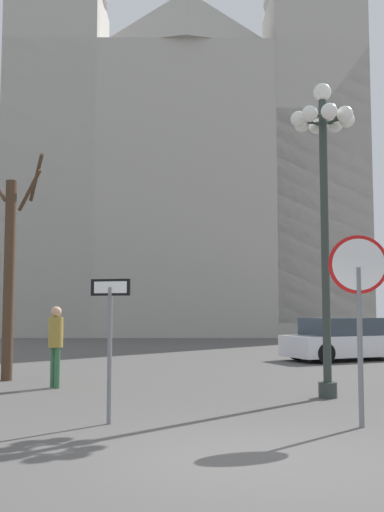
{
  "coord_description": "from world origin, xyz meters",
  "views": [
    {
      "loc": [
        -0.83,
        -7.09,
        1.76
      ],
      "look_at": [
        0.1,
        16.59,
        3.78
      ],
      "focal_mm": 42.1,
      "sensor_mm": 36.0,
      "label": 1
    }
  ],
  "objects_px": {
    "pedestrian_walking": "(56,338)",
    "parked_car_near_white": "(345,340)",
    "one_way_arrow_sign": "(110,330)",
    "cathedral": "(186,145)",
    "street_lamp": "(324,174)",
    "bare_tree": "(10,270)",
    "stop_sign": "(359,289)"
  },
  "relations": [
    {
      "from": "pedestrian_walking",
      "to": "parked_car_near_white",
      "type": "bearing_deg",
      "value": 38.05
    },
    {
      "from": "street_lamp",
      "to": "pedestrian_walking",
      "type": "distance_m",
      "value": 6.7
    },
    {
      "from": "bare_tree",
      "to": "parked_car_near_white",
      "type": "bearing_deg",
      "value": 27.79
    },
    {
      "from": "street_lamp",
      "to": "parked_car_near_white",
      "type": "distance_m",
      "value": 9.4
    },
    {
      "from": "street_lamp",
      "to": "bare_tree",
      "type": "distance_m",
      "value": 7.8
    },
    {
      "from": "bare_tree",
      "to": "stop_sign",
      "type": "bearing_deg",
      "value": -41.38
    },
    {
      "from": "cathedral",
      "to": "one_way_arrow_sign",
      "type": "height_order",
      "value": "cathedral"
    },
    {
      "from": "stop_sign",
      "to": "pedestrian_walking",
      "type": "xyz_separation_m",
      "value": [
        -5.31,
        4.5,
        -0.94
      ]
    },
    {
      "from": "street_lamp",
      "to": "bare_tree",
      "type": "bearing_deg",
      "value": 156.44
    },
    {
      "from": "cathedral",
      "to": "street_lamp",
      "type": "height_order",
      "value": "cathedral"
    },
    {
      "from": "parked_car_near_white",
      "to": "cathedral",
      "type": "bearing_deg",
      "value": 103.83
    },
    {
      "from": "parked_car_near_white",
      "to": "one_way_arrow_sign",
      "type": "bearing_deg",
      "value": -122.48
    },
    {
      "from": "stop_sign",
      "to": "street_lamp",
      "type": "distance_m",
      "value": 3.74
    },
    {
      "from": "street_lamp",
      "to": "one_way_arrow_sign",
      "type": "bearing_deg",
      "value": -148.35
    },
    {
      "from": "one_way_arrow_sign",
      "to": "pedestrian_walking",
      "type": "relative_size",
      "value": 1.23
    },
    {
      "from": "street_lamp",
      "to": "parked_car_near_white",
      "type": "height_order",
      "value": "street_lamp"
    },
    {
      "from": "cathedral",
      "to": "street_lamp",
      "type": "relative_size",
      "value": 5.96
    },
    {
      "from": "parked_car_near_white",
      "to": "pedestrian_walking",
      "type": "xyz_separation_m",
      "value": [
        -8.34,
        -6.53,
        0.42
      ]
    },
    {
      "from": "street_lamp",
      "to": "parked_car_near_white",
      "type": "bearing_deg",
      "value": 71.27
    },
    {
      "from": "one_way_arrow_sign",
      "to": "parked_car_near_white",
      "type": "relative_size",
      "value": 0.48
    },
    {
      "from": "stop_sign",
      "to": "bare_tree",
      "type": "distance_m",
      "value": 8.95
    },
    {
      "from": "bare_tree",
      "to": "cathedral",
      "type": "bearing_deg",
      "value": 78.42
    },
    {
      "from": "bare_tree",
      "to": "pedestrian_walking",
      "type": "height_order",
      "value": "bare_tree"
    },
    {
      "from": "pedestrian_walking",
      "to": "street_lamp",
      "type": "bearing_deg",
      "value": -16.35
    },
    {
      "from": "cathedral",
      "to": "bare_tree",
      "type": "height_order",
      "value": "cathedral"
    },
    {
      "from": "street_lamp",
      "to": "pedestrian_walking",
      "type": "relative_size",
      "value": 3.54
    },
    {
      "from": "stop_sign",
      "to": "one_way_arrow_sign",
      "type": "bearing_deg",
      "value": 173.86
    },
    {
      "from": "cathedral",
      "to": "street_lamp",
      "type": "xyz_separation_m",
      "value": [
        1.97,
        -27.41,
        -8.13
      ]
    },
    {
      "from": "one_way_arrow_sign",
      "to": "bare_tree",
      "type": "relative_size",
      "value": 0.4
    },
    {
      "from": "cathedral",
      "to": "pedestrian_walking",
      "type": "relative_size",
      "value": 21.07
    },
    {
      "from": "bare_tree",
      "to": "parked_car_near_white",
      "type": "height_order",
      "value": "bare_tree"
    },
    {
      "from": "cathedral",
      "to": "parked_car_near_white",
      "type": "height_order",
      "value": "cathedral"
    }
  ]
}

